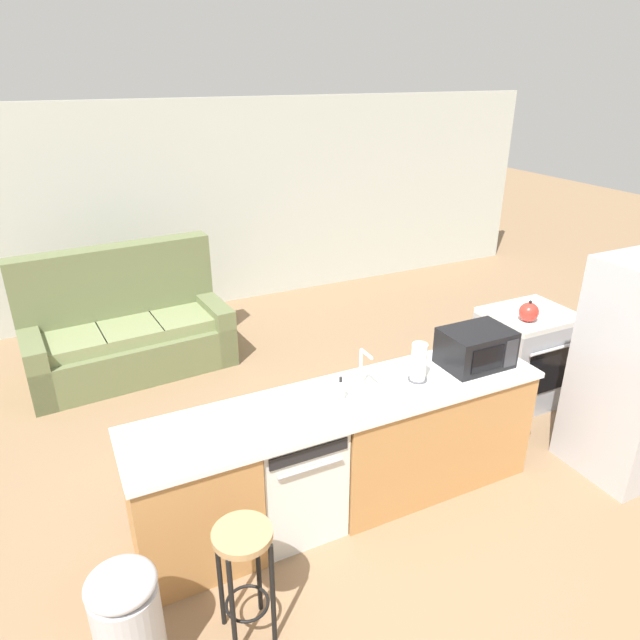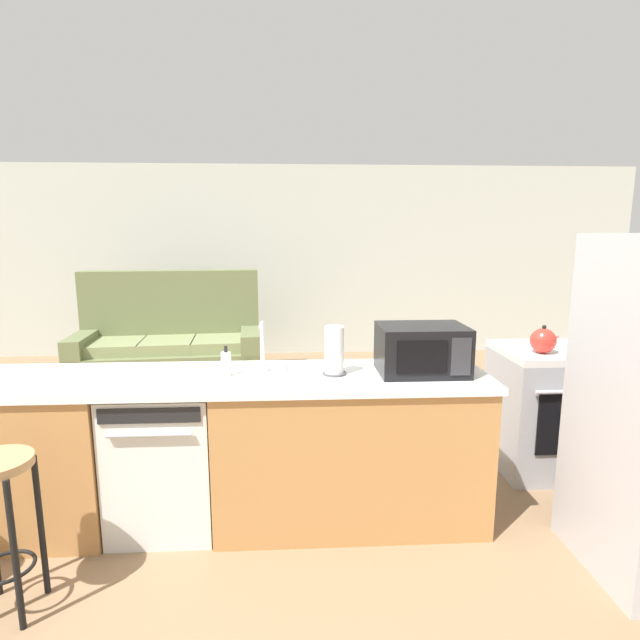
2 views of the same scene
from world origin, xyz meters
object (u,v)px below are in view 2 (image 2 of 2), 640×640
object	(u,v)px
dishwasher	(167,456)
stove_range	(551,409)
soap_bottle	(226,364)
kettle	(543,341)
paper_towel_roll	(334,351)
couch	(171,349)
microwave	(422,349)

from	to	relation	value
dishwasher	stove_range	bearing A→B (deg)	11.91
soap_bottle	kettle	bearing A→B (deg)	11.70
stove_range	kettle	bearing A→B (deg)	-142.84
paper_towel_roll	kettle	size ratio (longest dim) A/B	1.38
dishwasher	paper_towel_roll	distance (m)	1.16
stove_range	paper_towel_roll	distance (m)	1.81
couch	paper_towel_roll	bearing A→B (deg)	-60.32
dishwasher	stove_range	distance (m)	2.66
microwave	couch	bearing A→B (deg)	126.86
dishwasher	stove_range	world-z (taller)	stove_range
paper_towel_roll	couch	xyz separation A→B (m)	(-1.62, 2.85, -0.64)
kettle	soap_bottle	bearing A→B (deg)	-168.30
soap_bottle	kettle	xyz separation A→B (m)	(2.07, 0.43, 0.01)
paper_towel_roll	kettle	distance (m)	1.52
dishwasher	couch	distance (m)	2.92
stove_range	soap_bottle	xyz separation A→B (m)	(-2.24, -0.55, 0.52)
stove_range	couch	distance (m)	3.98
stove_range	microwave	size ratio (longest dim) A/B	1.80
microwave	couch	distance (m)	3.62
microwave	soap_bottle	distance (m)	1.13
paper_towel_roll	soap_bottle	size ratio (longest dim) A/B	1.60
soap_bottle	couch	world-z (taller)	couch
couch	stove_range	bearing A→B (deg)	-35.29
stove_range	paper_towel_roll	xyz separation A→B (m)	(-1.62, -0.55, 0.59)
paper_towel_roll	kettle	world-z (taller)	paper_towel_roll
dishwasher	couch	world-z (taller)	couch
stove_range	kettle	xyz separation A→B (m)	(-0.17, -0.13, 0.53)
dishwasher	paper_towel_roll	world-z (taller)	paper_towel_roll
microwave	kettle	world-z (taller)	microwave
stove_range	soap_bottle	distance (m)	2.36
dishwasher	kettle	distance (m)	2.53
paper_towel_roll	microwave	bearing A→B (deg)	0.59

